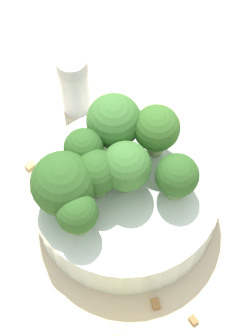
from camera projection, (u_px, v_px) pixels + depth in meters
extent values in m
plane|color=beige|center=(126.00, 209.00, 0.53)|extent=(3.00, 3.00, 0.00)
cylinder|color=silver|center=(126.00, 198.00, 0.51)|extent=(0.17, 0.17, 0.05)
cylinder|color=#8EB770|center=(85.00, 161.00, 0.49)|extent=(0.02, 0.02, 0.03)
sphere|color=#2D5B23|center=(84.00, 148.00, 0.47)|extent=(0.03, 0.03, 0.03)
cylinder|color=#8EB770|center=(114.00, 136.00, 0.50)|extent=(0.02, 0.02, 0.03)
sphere|color=#3D7533|center=(114.00, 121.00, 0.48)|extent=(0.05, 0.05, 0.05)
cylinder|color=#7A9E5B|center=(127.00, 179.00, 0.48)|extent=(0.02, 0.02, 0.03)
sphere|color=#3D7533|center=(127.00, 167.00, 0.46)|extent=(0.04, 0.04, 0.04)
cylinder|color=#84AD66|center=(176.00, 185.00, 0.48)|extent=(0.03, 0.03, 0.02)
sphere|color=#2D5B23|center=(177.00, 175.00, 0.47)|extent=(0.04, 0.04, 0.04)
cylinder|color=#8EB770|center=(79.00, 222.00, 0.46)|extent=(0.02, 0.02, 0.02)
sphere|color=#2D5B23|center=(77.00, 213.00, 0.45)|extent=(0.03, 0.03, 0.03)
cylinder|color=#7A9E5B|center=(98.00, 184.00, 0.48)|extent=(0.02, 0.02, 0.03)
sphere|color=#2D5B23|center=(97.00, 172.00, 0.46)|extent=(0.04, 0.04, 0.04)
cylinder|color=#84AD66|center=(66.00, 196.00, 0.48)|extent=(0.03, 0.03, 0.02)
sphere|color=#2D5B23|center=(63.00, 184.00, 0.46)|extent=(0.05, 0.05, 0.05)
cylinder|color=#84AD66|center=(155.00, 142.00, 0.50)|extent=(0.02, 0.02, 0.03)
sphere|color=#386B28|center=(157.00, 128.00, 0.48)|extent=(0.04, 0.04, 0.04)
cylinder|color=silver|center=(75.00, 90.00, 0.57)|extent=(0.03, 0.03, 0.06)
cylinder|color=#B7B7BC|center=(72.00, 65.00, 0.54)|extent=(0.03, 0.03, 0.02)
cube|color=olive|center=(156.00, 303.00, 0.48)|extent=(0.01, 0.01, 0.01)
cube|color=tan|center=(30.00, 165.00, 0.55)|extent=(0.01, 0.01, 0.01)
cube|color=olive|center=(194.00, 319.00, 0.48)|extent=(0.01, 0.01, 0.01)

